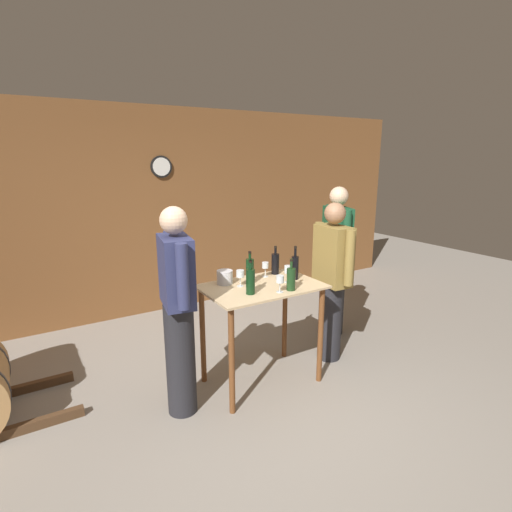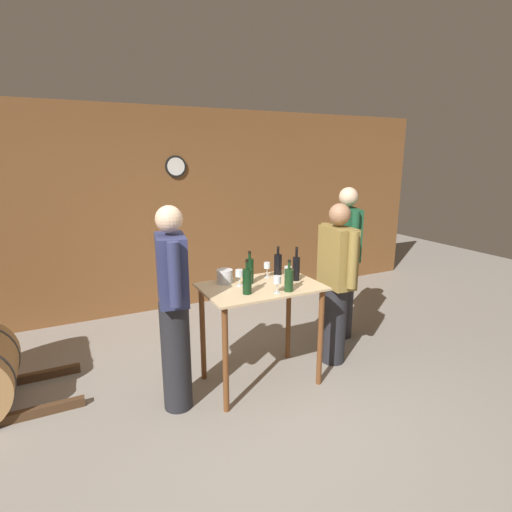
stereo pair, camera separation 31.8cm
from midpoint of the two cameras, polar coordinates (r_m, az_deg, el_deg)
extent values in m
plane|color=gray|center=(3.56, -1.54, -21.60)|extent=(14.00, 14.00, 0.00)
cube|color=brown|center=(5.47, -16.18, 5.90)|extent=(8.40, 0.05, 2.70)
cylinder|color=black|center=(5.42, -15.08, 12.22)|extent=(0.28, 0.03, 0.28)
cylinder|color=white|center=(5.41, -15.03, 12.21)|extent=(0.23, 0.01, 0.23)
cube|color=#D1B284|center=(3.58, -1.71, -4.41)|extent=(1.05, 0.69, 0.02)
cylinder|color=brown|center=(3.34, -6.31, -14.83)|extent=(0.05, 0.05, 0.93)
cylinder|color=brown|center=(3.78, 6.80, -11.22)|extent=(0.05, 0.05, 0.93)
cylinder|color=brown|center=(3.81, -10.05, -11.17)|extent=(0.05, 0.05, 0.93)
cylinder|color=brown|center=(4.20, 1.96, -8.47)|extent=(0.05, 0.05, 0.93)
cylinder|color=black|center=(3.33, -3.54, -3.74)|extent=(0.08, 0.08, 0.21)
cylinder|color=black|center=(3.29, -3.58, -1.31)|extent=(0.02, 0.02, 0.08)
cylinder|color=black|center=(3.28, -3.58, -0.80)|extent=(0.03, 0.03, 0.02)
cylinder|color=black|center=(3.60, -3.41, -2.25)|extent=(0.07, 0.07, 0.23)
cylinder|color=black|center=(3.56, -3.45, 0.08)|extent=(0.02, 0.02, 0.07)
cylinder|color=black|center=(3.55, -3.45, 0.50)|extent=(0.03, 0.03, 0.02)
cylinder|color=#193819|center=(3.42, 2.38, -3.39)|extent=(0.08, 0.08, 0.19)
cylinder|color=#193819|center=(3.38, 2.41, -1.14)|extent=(0.02, 0.02, 0.09)
cylinder|color=black|center=(3.38, 2.41, -0.61)|extent=(0.03, 0.03, 0.02)
cylinder|color=black|center=(3.89, 0.44, -1.17)|extent=(0.08, 0.08, 0.20)
cylinder|color=black|center=(3.85, 0.44, 0.84)|extent=(0.02, 0.02, 0.08)
cylinder|color=black|center=(3.85, 0.44, 1.26)|extent=(0.03, 0.03, 0.02)
cylinder|color=black|center=(3.72, 3.17, -1.73)|extent=(0.07, 0.07, 0.22)
cylinder|color=black|center=(3.68, 3.20, 0.65)|extent=(0.02, 0.02, 0.10)
cylinder|color=black|center=(3.68, 3.21, 1.25)|extent=(0.03, 0.03, 0.02)
cylinder|color=silver|center=(3.56, -4.81, -4.33)|extent=(0.06, 0.06, 0.00)
cylinder|color=silver|center=(3.55, -4.83, -3.66)|extent=(0.01, 0.01, 0.08)
cylinder|color=silver|center=(3.53, -4.85, -2.54)|extent=(0.07, 0.07, 0.06)
cylinder|color=silver|center=(3.40, 0.74, -5.19)|extent=(0.06, 0.06, 0.00)
cylinder|color=silver|center=(3.38, 0.75, -4.51)|extent=(0.01, 0.01, 0.08)
cylinder|color=silver|center=(3.36, 0.75, -3.35)|extent=(0.07, 0.07, 0.06)
cylinder|color=silver|center=(3.82, -1.05, -2.98)|extent=(0.06, 0.06, 0.00)
cylinder|color=silver|center=(3.81, -1.06, -2.35)|extent=(0.01, 0.01, 0.08)
cylinder|color=silver|center=(3.79, -1.06, -1.34)|extent=(0.06, 0.06, 0.06)
cylinder|color=silver|center=(3.66, 2.06, -3.78)|extent=(0.06, 0.06, 0.00)
cylinder|color=silver|center=(3.64, 2.07, -3.11)|extent=(0.01, 0.01, 0.09)
cylinder|color=silver|center=(3.62, 2.08, -1.94)|extent=(0.07, 0.07, 0.07)
cylinder|color=silver|center=(3.62, -7.00, -3.05)|extent=(0.15, 0.15, 0.12)
cylinder|color=#232328|center=(4.81, 9.23, -5.59)|extent=(0.24, 0.24, 0.95)
cube|color=#194C2D|center=(4.61, 9.60, 3.34)|extent=(0.34, 0.45, 0.57)
sphere|color=beige|center=(4.55, 9.81, 8.43)|extent=(0.21, 0.21, 0.21)
cylinder|color=#194C2D|center=(4.84, 8.55, 4.22)|extent=(0.09, 0.09, 0.52)
cylinder|color=#194C2D|center=(4.38, 10.79, 3.11)|extent=(0.09, 0.09, 0.52)
cylinder|color=#232328|center=(4.24, 8.38, -9.25)|extent=(0.24, 0.24, 0.82)
cube|color=olive|center=(4.01, 8.74, 0.06)|extent=(0.25, 0.42, 0.59)
sphere|color=#9E7051|center=(3.93, 8.97, 6.05)|extent=(0.21, 0.21, 0.21)
cylinder|color=olive|center=(4.20, 6.80, 1.19)|extent=(0.09, 0.09, 0.54)
cylinder|color=olive|center=(3.81, 10.92, -0.32)|extent=(0.09, 0.09, 0.54)
cylinder|color=#232328|center=(3.43, -13.44, -14.17)|extent=(0.24, 0.24, 0.95)
cube|color=navy|center=(3.15, -14.20, -2.15)|extent=(0.29, 0.43, 0.54)
sphere|color=beige|center=(3.07, -14.64, 4.95)|extent=(0.21, 0.21, 0.21)
cylinder|color=navy|center=(2.91, -13.56, -2.93)|extent=(0.09, 0.09, 0.49)
cylinder|color=navy|center=(3.39, -14.80, -0.61)|extent=(0.09, 0.09, 0.49)
camera|label=1|loc=(0.16, -92.54, -0.64)|focal=28.00mm
camera|label=2|loc=(0.16, 87.46, 0.64)|focal=28.00mm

